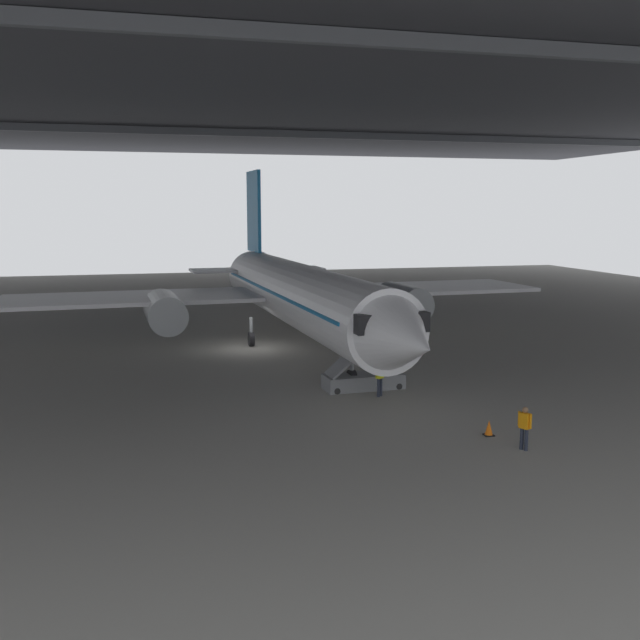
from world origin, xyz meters
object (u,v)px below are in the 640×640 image
crew_worker_by_stairs (380,376)px  baggage_tug (339,314)px  crew_worker_near_nose (525,426)px  traffic_cone_orange (489,428)px  airplane_main (297,294)px  boarding_stairs (365,373)px

crew_worker_by_stairs → baggage_tug: size_ratio=0.74×
crew_worker_near_nose → crew_worker_by_stairs: crew_worker_by_stairs is taller
traffic_cone_orange → airplane_main: bearing=100.5°
airplane_main → boarding_stairs: size_ratio=7.80×
airplane_main → crew_worker_near_nose: airplane_main is taller
crew_worker_near_nose → crew_worker_by_stairs: bearing=107.1°
boarding_stairs → traffic_cone_orange: (2.32, -8.08, -0.44)m
airplane_main → traffic_cone_orange: bearing=-79.5°
boarding_stairs → crew_worker_by_stairs: (0.20, -1.63, 0.25)m
airplane_main → baggage_tug: size_ratio=15.65×
airplane_main → traffic_cone_orange: size_ratio=60.13×
crew_worker_near_nose → traffic_cone_orange: bearing=103.1°
crew_worker_by_stairs → crew_worker_near_nose: bearing=-72.9°
boarding_stairs → crew_worker_near_nose: bearing=-74.5°
crew_worker_by_stairs → traffic_cone_orange: size_ratio=2.85×
crew_worker_by_stairs → baggage_tug: 22.53m
boarding_stairs → crew_worker_near_nose: (2.74, -9.89, 0.17)m
airplane_main → traffic_cone_orange: 18.63m
crew_worker_near_nose → crew_worker_by_stairs: (-2.54, 8.26, 0.08)m
airplane_main → crew_worker_by_stairs: (1.23, -11.60, -2.45)m
crew_worker_by_stairs → airplane_main: bearing=96.0°
boarding_stairs → traffic_cone_orange: size_ratio=7.71×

